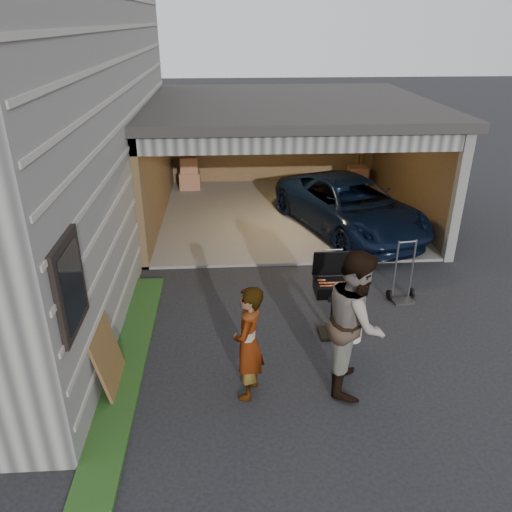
{
  "coord_description": "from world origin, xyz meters",
  "views": [
    {
      "loc": [
        -0.73,
        -5.69,
        4.63
      ],
      "look_at": [
        -0.28,
        1.6,
        1.15
      ],
      "focal_mm": 35.0,
      "sensor_mm": 36.0,
      "label": 1
    }
  ],
  "objects_px": {
    "woman": "(248,343)",
    "plywood_panel": "(108,357)",
    "man": "(356,321)",
    "minivan": "(350,208)",
    "bbq_grill": "(334,290)",
    "hand_truck": "(402,289)",
    "propane_tank": "(353,328)"
  },
  "relations": [
    {
      "from": "woman",
      "to": "propane_tank",
      "type": "xyz_separation_m",
      "value": [
        1.71,
        1.17,
        -0.6
      ]
    },
    {
      "from": "minivan",
      "to": "man",
      "type": "bearing_deg",
      "value": -122.33
    },
    {
      "from": "man",
      "to": "bbq_grill",
      "type": "xyz_separation_m",
      "value": [
        -0.03,
        1.21,
        -0.2
      ]
    },
    {
      "from": "propane_tank",
      "to": "bbq_grill",
      "type": "bearing_deg",
      "value": 150.01
    },
    {
      "from": "bbq_grill",
      "to": "woman",
      "type": "bearing_deg",
      "value": -136.16
    },
    {
      "from": "minivan",
      "to": "propane_tank",
      "type": "distance_m",
      "value": 4.48
    },
    {
      "from": "woman",
      "to": "plywood_panel",
      "type": "height_order",
      "value": "woman"
    },
    {
      "from": "man",
      "to": "woman",
      "type": "bearing_deg",
      "value": 107.23
    },
    {
      "from": "woman",
      "to": "plywood_panel",
      "type": "distance_m",
      "value": 1.95
    },
    {
      "from": "minivan",
      "to": "bbq_grill",
      "type": "distance_m",
      "value": 4.37
    },
    {
      "from": "woman",
      "to": "man",
      "type": "distance_m",
      "value": 1.45
    },
    {
      "from": "propane_tank",
      "to": "hand_truck",
      "type": "bearing_deg",
      "value": 44.26
    },
    {
      "from": "bbq_grill",
      "to": "plywood_panel",
      "type": "height_order",
      "value": "bbq_grill"
    },
    {
      "from": "man",
      "to": "bbq_grill",
      "type": "distance_m",
      "value": 1.23
    },
    {
      "from": "plywood_panel",
      "to": "minivan",
      "type": "bearing_deg",
      "value": 49.18
    },
    {
      "from": "woman",
      "to": "man",
      "type": "bearing_deg",
      "value": 112.6
    },
    {
      "from": "minivan",
      "to": "plywood_panel",
      "type": "distance_m",
      "value": 6.96
    },
    {
      "from": "woman",
      "to": "bbq_grill",
      "type": "xyz_separation_m",
      "value": [
        1.4,
        1.34,
        -0.0
      ]
    },
    {
      "from": "hand_truck",
      "to": "plywood_panel",
      "type": "bearing_deg",
      "value": -163.89
    },
    {
      "from": "minivan",
      "to": "hand_truck",
      "type": "distance_m",
      "value": 3.25
    },
    {
      "from": "man",
      "to": "bbq_grill",
      "type": "bearing_deg",
      "value": 13.24
    },
    {
      "from": "plywood_panel",
      "to": "propane_tank",
      "type": "bearing_deg",
      "value": 14.0
    },
    {
      "from": "woman",
      "to": "hand_truck",
      "type": "relative_size",
      "value": 1.4
    },
    {
      "from": "minivan",
      "to": "bbq_grill",
      "type": "relative_size",
      "value": 3.22
    },
    {
      "from": "minivan",
      "to": "man",
      "type": "relative_size",
      "value": 2.18
    },
    {
      "from": "bbq_grill",
      "to": "plywood_panel",
      "type": "bearing_deg",
      "value": -161.9
    },
    {
      "from": "bbq_grill",
      "to": "man",
      "type": "bearing_deg",
      "value": -88.72
    },
    {
      "from": "minivan",
      "to": "plywood_panel",
      "type": "bearing_deg",
      "value": -150.41
    },
    {
      "from": "minivan",
      "to": "man",
      "type": "xyz_separation_m",
      "value": [
        -1.22,
        -5.4,
        0.4
      ]
    },
    {
      "from": "bbq_grill",
      "to": "plywood_panel",
      "type": "distance_m",
      "value": 3.49
    },
    {
      "from": "woman",
      "to": "plywood_panel",
      "type": "relative_size",
      "value": 1.66
    },
    {
      "from": "man",
      "to": "propane_tank",
      "type": "height_order",
      "value": "man"
    }
  ]
}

